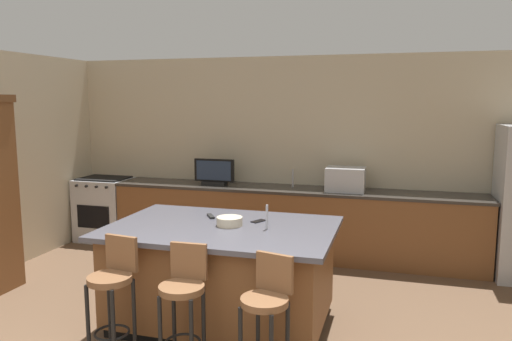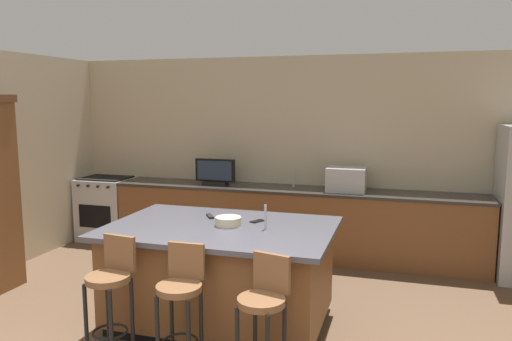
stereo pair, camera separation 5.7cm
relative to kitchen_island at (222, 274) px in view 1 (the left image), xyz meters
The scene contains 14 objects.
wall_back 2.65m from the kitchen_island, 83.74° to the left, with size 7.10×0.12×2.63m, color beige.
counter_back 2.13m from the kitchen_island, 84.76° to the left, with size 4.84×0.62×0.91m.
kitchen_island is the anchor object (origin of this frame).
range_oven 3.35m from the kitchen_island, 140.82° to the left, with size 0.73×0.63×0.93m.
microwave 2.37m from the kitchen_island, 67.37° to the left, with size 0.48×0.36×0.30m, color #B7BABF.
tv_monitor 2.32m from the kitchen_island, 112.58° to the left, with size 0.55×0.16×0.36m.
sink_faucet_back 2.30m from the kitchen_island, 85.21° to the left, with size 0.02×0.02×0.24m, color #B2B2B7.
sink_faucet_island 0.70m from the kitchen_island, ahead, with size 0.02×0.02×0.22m, color #B2B2B7.
bar_stool_left 1.05m from the kitchen_island, 124.11° to the right, with size 0.34×0.36×0.99m.
bar_stool_center 0.85m from the kitchen_island, 90.06° to the right, with size 0.34×0.34×0.97m.
bar_stool_right 1.09m from the kitchen_island, 53.08° to the right, with size 0.35×0.37×0.95m.
fruit_bowl 0.50m from the kitchen_island, 25.49° to the left, with size 0.23×0.23×0.08m, color beige.
cell_phone 0.59m from the kitchen_island, 42.25° to the left, with size 0.07×0.15×0.01m, color black.
tv_remote 0.58m from the kitchen_island, 127.29° to the left, with size 0.04×0.17×0.02m, color black.
Camera 1 is at (1.22, -2.26, 2.04)m, focal length 34.50 mm.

